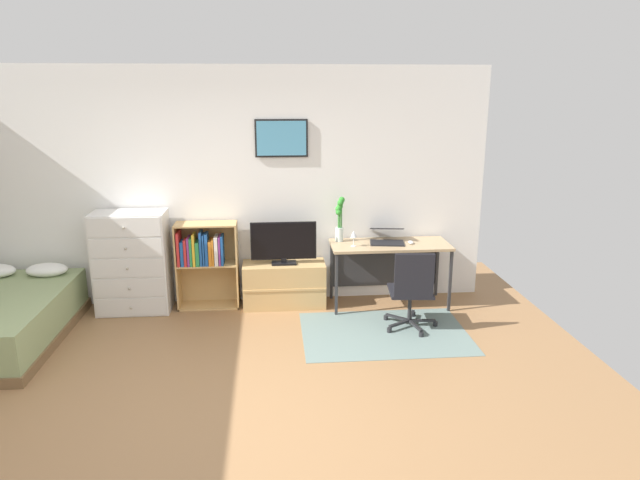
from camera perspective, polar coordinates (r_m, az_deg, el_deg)
ground_plane at (r=4.73m, az=-11.67°, el=-16.40°), size 7.20×7.20×0.00m
wall_back_with_posters at (r=6.55m, az=-9.93°, el=5.25°), size 6.12×0.09×2.70m
area_rug at (r=5.95m, az=6.52°, el=-9.27°), size 1.70×1.20×0.01m
dresser at (r=6.63m, az=-18.42°, el=-2.16°), size 0.80×0.46×1.14m
bookshelf at (r=6.54m, az=-11.58°, el=-1.72°), size 0.69×0.30×0.99m
tv_stand at (r=6.56m, az=-3.63°, el=-4.48°), size 0.94×0.41×0.51m
television at (r=6.39m, az=-3.70°, el=-0.35°), size 0.74×0.16×0.49m
desk at (r=6.58m, az=6.90°, el=-1.31°), size 1.34×0.57×0.74m
office_chair at (r=5.89m, az=9.25°, el=-4.85°), size 0.57×0.58×0.86m
laptop at (r=6.52m, az=6.76°, el=0.39°), size 0.44×0.46×0.17m
computer_mouse at (r=6.49m, az=9.13°, el=-0.23°), size 0.06×0.10×0.03m
bamboo_vase at (r=6.45m, az=1.99°, el=2.17°), size 0.11×0.10×0.52m
wine_glass at (r=6.27m, az=3.41°, el=0.54°), size 0.07×0.07×0.18m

